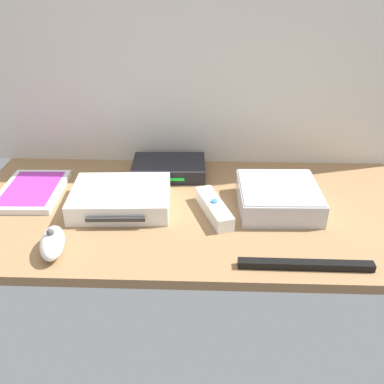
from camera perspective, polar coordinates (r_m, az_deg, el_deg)
name	(u,v)px	position (r cm, az deg, el deg)	size (l,w,h in cm)	color
ground_plane	(192,212)	(94.60, 0.00, -2.64)	(100.00, 48.00, 2.00)	#936D47
back_wall	(196,36)	(106.17, 0.49, 20.09)	(110.00, 1.20, 64.00)	silver
game_console	(121,199)	(94.29, -9.49, -0.93)	(21.76, 17.29, 4.40)	white
mini_computer	(278,197)	(94.77, 11.41, -0.65)	(17.42, 17.42, 5.30)	silver
game_case	(32,191)	(105.96, -20.51, 0.18)	(14.09, 19.35, 1.56)	white
network_router	(169,168)	(107.72, -3.09, 3.20)	(18.39, 12.82, 3.40)	black
remote_wand	(214,208)	(91.24, 2.94, -2.15)	(8.28, 15.16, 3.40)	white
remote_nunchuk	(52,243)	(84.01, -18.08, -6.43)	(6.37, 10.69, 5.10)	white
sensor_bar	(306,265)	(79.54, 14.88, -9.35)	(24.00, 1.80, 1.40)	black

